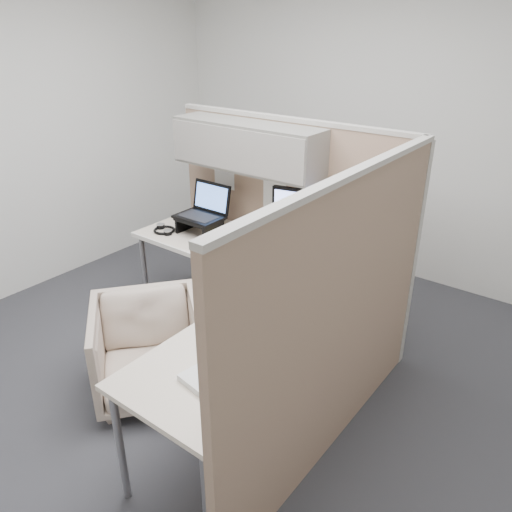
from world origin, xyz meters
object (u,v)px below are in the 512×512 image
Objects in this scene: monitor_left at (302,216)px; keyboard at (284,274)px; office_chair at (148,345)px; desk at (247,286)px.

monitor_left is 0.48m from keyboard.
office_chair is at bearing -123.13° from monitor_left.
keyboard is (0.12, -0.38, -0.26)m from monitor_left.
desk is at bearing 1.59° from office_chair.
desk is at bearing -104.73° from monitor_left.
desk is 4.21× the size of keyboard.
monitor_left reaches higher than office_chair.
office_chair is 1.50× the size of monitor_left.
desk reaches higher than office_chair.
office_chair is at bearing -129.66° from keyboard.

